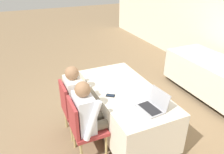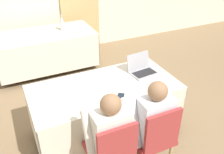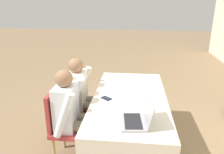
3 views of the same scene
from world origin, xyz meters
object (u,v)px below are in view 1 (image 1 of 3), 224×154
chair_near_right (83,126)px  person_checkered_shirt (79,96)px  chair_near_left (73,107)px  cell_phone (110,95)px  laptop (153,106)px  person_white_shirt (90,115)px

chair_near_right → person_checkered_shirt: 0.53m
chair_near_left → chair_near_right: (0.50, 0.00, 0.00)m
cell_phone → laptop: bearing=72.4°
person_checkered_shirt → laptop: bearing=-138.6°
chair_near_left → cell_phone: bearing=-124.8°
chair_near_right → laptop: bearing=-111.9°
laptop → person_white_shirt: 0.82m
laptop → chair_near_right: laptop is taller
laptop → chair_near_left: size_ratio=0.41×
laptop → chair_near_right: 0.96m
person_white_shirt → chair_near_left: bearing=11.6°
chair_near_left → person_checkered_shirt: (0.00, 0.10, 0.16)m
person_checkered_shirt → person_white_shirt: 0.50m
laptop → chair_near_left: 1.22m
chair_near_left → person_checkered_shirt: 0.19m
person_checkered_shirt → person_white_shirt: same height
laptop → person_checkered_shirt: person_checkered_shirt is taller
cell_phone → person_white_shirt: 0.42m
chair_near_left → person_white_shirt: bearing=-168.4°
cell_phone → person_checkered_shirt: bearing=-95.1°
chair_near_right → person_white_shirt: person_white_shirt is taller
laptop → chair_near_right: size_ratio=0.41×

